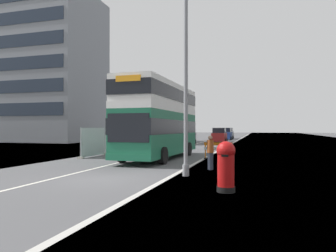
{
  "coord_description": "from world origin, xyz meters",
  "views": [
    {
      "loc": [
        6.19,
        -11.46,
        2.08
      ],
      "look_at": [
        1.08,
        5.89,
        2.2
      ],
      "focal_mm": 33.47,
      "sensor_mm": 36.0,
      "label": 1
    }
  ],
  "objects_px": {
    "double_decker_bus": "(160,119)",
    "red_pillar_postbox": "(226,164)",
    "car_oncoming_near": "(186,136)",
    "car_far_side": "(228,134)",
    "pedestrian_at_kerb": "(210,153)",
    "roadworks_barrier": "(218,148)",
    "car_receding_mid": "(219,136)",
    "lamppost_foreground": "(186,72)",
    "car_receding_far": "(226,134)"
  },
  "relations": [
    {
      "from": "car_far_side",
      "to": "pedestrian_at_kerb",
      "type": "xyz_separation_m",
      "value": [
        3.6,
        -46.67,
        -0.15
      ]
    },
    {
      "from": "double_decker_bus",
      "to": "car_receding_far",
      "type": "bearing_deg",
      "value": 88.69
    },
    {
      "from": "roadworks_barrier",
      "to": "car_oncoming_near",
      "type": "relative_size",
      "value": 0.42
    },
    {
      "from": "lamppost_foreground",
      "to": "car_receding_far",
      "type": "bearing_deg",
      "value": 93.57
    },
    {
      "from": "double_decker_bus",
      "to": "roadworks_barrier",
      "type": "distance_m",
      "value": 4.39
    },
    {
      "from": "double_decker_bus",
      "to": "pedestrian_at_kerb",
      "type": "xyz_separation_m",
      "value": [
        4.18,
        -4.78,
        -1.82
      ]
    },
    {
      "from": "car_oncoming_near",
      "to": "car_receding_far",
      "type": "relative_size",
      "value": 1.02
    },
    {
      "from": "double_decker_bus",
      "to": "car_receding_mid",
      "type": "xyz_separation_m",
      "value": [
        0.84,
        25.61,
        -1.69
      ]
    },
    {
      "from": "car_receding_mid",
      "to": "double_decker_bus",
      "type": "bearing_deg",
      "value": -91.88
    },
    {
      "from": "lamppost_foreground",
      "to": "double_decker_bus",
      "type": "bearing_deg",
      "value": 115.98
    },
    {
      "from": "car_oncoming_near",
      "to": "car_receding_far",
      "type": "xyz_separation_m",
      "value": [
        3.43,
        16.75,
        -0.01
      ]
    },
    {
      "from": "car_receding_far",
      "to": "pedestrian_at_kerb",
      "type": "bearing_deg",
      "value": -85.23
    },
    {
      "from": "lamppost_foreground",
      "to": "pedestrian_at_kerb",
      "type": "xyz_separation_m",
      "value": [
        0.71,
        2.34,
        -3.67
      ]
    },
    {
      "from": "roadworks_barrier",
      "to": "car_receding_far",
      "type": "relative_size",
      "value": 0.43
    },
    {
      "from": "car_receding_far",
      "to": "car_far_side",
      "type": "xyz_separation_m",
      "value": [
        -0.24,
        6.38,
        0.01
      ]
    },
    {
      "from": "car_oncoming_near",
      "to": "car_far_side",
      "type": "bearing_deg",
      "value": 82.13
    },
    {
      "from": "double_decker_bus",
      "to": "car_oncoming_near",
      "type": "xyz_separation_m",
      "value": [
        -2.62,
        18.76,
        -1.67
      ]
    },
    {
      "from": "lamppost_foreground",
      "to": "pedestrian_at_kerb",
      "type": "height_order",
      "value": "lamppost_foreground"
    },
    {
      "from": "car_receding_mid",
      "to": "red_pillar_postbox",
      "type": "bearing_deg",
      "value": -82.57
    },
    {
      "from": "double_decker_bus",
      "to": "red_pillar_postbox",
      "type": "relative_size",
      "value": 6.35
    },
    {
      "from": "roadworks_barrier",
      "to": "car_receding_far",
      "type": "xyz_separation_m",
      "value": [
        -3.04,
        34.81,
        0.28
      ]
    },
    {
      "from": "car_receding_far",
      "to": "roadworks_barrier",
      "type": "bearing_deg",
      "value": -85.0
    },
    {
      "from": "red_pillar_postbox",
      "to": "car_oncoming_near",
      "type": "relative_size",
      "value": 0.37
    },
    {
      "from": "lamppost_foreground",
      "to": "red_pillar_postbox",
      "type": "distance_m",
      "value": 5.07
    },
    {
      "from": "lamppost_foreground",
      "to": "pedestrian_at_kerb",
      "type": "bearing_deg",
      "value": 73.13
    },
    {
      "from": "car_far_side",
      "to": "pedestrian_at_kerb",
      "type": "height_order",
      "value": "car_far_side"
    },
    {
      "from": "car_far_side",
      "to": "car_oncoming_near",
      "type": "bearing_deg",
      "value": -97.87
    },
    {
      "from": "car_receding_mid",
      "to": "car_receding_far",
      "type": "height_order",
      "value": "car_receding_far"
    },
    {
      "from": "double_decker_bus",
      "to": "roadworks_barrier",
      "type": "relative_size",
      "value": 5.53
    },
    {
      "from": "pedestrian_at_kerb",
      "to": "roadworks_barrier",
      "type": "bearing_deg",
      "value": 93.36
    },
    {
      "from": "roadworks_barrier",
      "to": "pedestrian_at_kerb",
      "type": "xyz_separation_m",
      "value": [
        0.32,
        -5.49,
        0.15
      ]
    },
    {
      "from": "lamppost_foreground",
      "to": "red_pillar_postbox",
      "type": "xyz_separation_m",
      "value": [
        2.02,
        -2.92,
        -3.63
      ]
    },
    {
      "from": "car_oncoming_near",
      "to": "car_receding_mid",
      "type": "distance_m",
      "value": 7.67
    },
    {
      "from": "car_oncoming_near",
      "to": "car_receding_mid",
      "type": "relative_size",
      "value": 1.17
    },
    {
      "from": "car_oncoming_near",
      "to": "car_far_side",
      "type": "xyz_separation_m",
      "value": [
        3.19,
        23.12,
        0.0
      ]
    },
    {
      "from": "lamppost_foreground",
      "to": "red_pillar_postbox",
      "type": "height_order",
      "value": "lamppost_foreground"
    },
    {
      "from": "car_oncoming_near",
      "to": "car_far_side",
      "type": "height_order",
      "value": "car_far_side"
    },
    {
      "from": "lamppost_foreground",
      "to": "car_far_side",
      "type": "xyz_separation_m",
      "value": [
        -2.89,
        49.01,
        -3.52
      ]
    },
    {
      "from": "double_decker_bus",
      "to": "car_receding_far",
      "type": "distance_m",
      "value": 35.56
    },
    {
      "from": "car_receding_mid",
      "to": "car_far_side",
      "type": "xyz_separation_m",
      "value": [
        -0.26,
        16.27,
        0.02
      ]
    },
    {
      "from": "red_pillar_postbox",
      "to": "car_receding_mid",
      "type": "bearing_deg",
      "value": 97.43
    },
    {
      "from": "lamppost_foreground",
      "to": "roadworks_barrier",
      "type": "height_order",
      "value": "lamppost_foreground"
    },
    {
      "from": "car_receding_mid",
      "to": "car_oncoming_near",
      "type": "bearing_deg",
      "value": -116.8
    },
    {
      "from": "roadworks_barrier",
      "to": "car_oncoming_near",
      "type": "height_order",
      "value": "car_oncoming_near"
    },
    {
      "from": "double_decker_bus",
      "to": "car_far_side",
      "type": "relative_size",
      "value": 2.29
    },
    {
      "from": "car_receding_far",
      "to": "red_pillar_postbox",
      "type": "bearing_deg",
      "value": -84.14
    },
    {
      "from": "car_receding_far",
      "to": "lamppost_foreground",
      "type": "bearing_deg",
      "value": -86.43
    },
    {
      "from": "roadworks_barrier",
      "to": "car_receding_far",
      "type": "height_order",
      "value": "car_receding_far"
    },
    {
      "from": "red_pillar_postbox",
      "to": "car_receding_far",
      "type": "distance_m",
      "value": 45.78
    },
    {
      "from": "double_decker_bus",
      "to": "roadworks_barrier",
      "type": "xyz_separation_m",
      "value": [
        3.86,
        0.7,
        -1.97
      ]
    }
  ]
}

